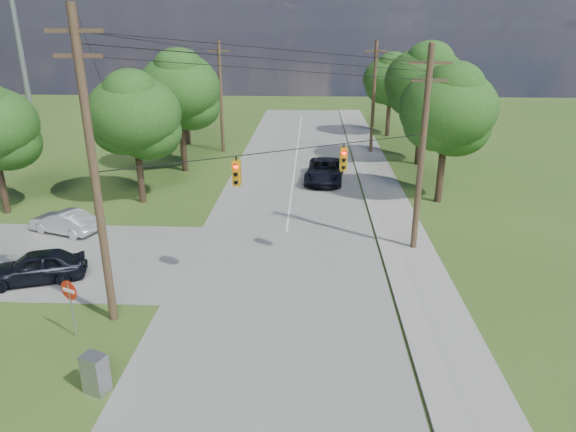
{
  "coord_description": "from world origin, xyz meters",
  "views": [
    {
      "loc": [
        3.37,
        -17.43,
        11.3
      ],
      "look_at": [
        2.32,
        5.0,
        2.89
      ],
      "focal_mm": 32.0,
      "sensor_mm": 36.0,
      "label": 1
    }
  ],
  "objects_px": {
    "do_not_enter_sign": "(70,296)",
    "pole_sw": "(94,172)",
    "car_cross_dark": "(36,266)",
    "pole_north_e": "(374,97)",
    "car_cross_silver": "(64,222)",
    "car_main_north": "(325,171)",
    "control_cabinet": "(95,374)",
    "pole_north_w": "(221,96)",
    "pole_ne": "(422,149)"
  },
  "relations": [
    {
      "from": "pole_ne",
      "to": "control_cabinet",
      "type": "distance_m",
      "value": 17.9
    },
    {
      "from": "pole_ne",
      "to": "car_cross_dark",
      "type": "relative_size",
      "value": 2.39
    },
    {
      "from": "pole_ne",
      "to": "pole_north_e",
      "type": "relative_size",
      "value": 1.05
    },
    {
      "from": "pole_ne",
      "to": "car_cross_silver",
      "type": "distance_m",
      "value": 20.25
    },
    {
      "from": "car_main_north",
      "to": "car_cross_silver",
      "type": "bearing_deg",
      "value": -138.33
    },
    {
      "from": "car_cross_dark",
      "to": "car_main_north",
      "type": "xyz_separation_m",
      "value": [
        13.71,
        17.05,
        0.07
      ]
    },
    {
      "from": "pole_north_e",
      "to": "car_main_north",
      "type": "relative_size",
      "value": 1.69
    },
    {
      "from": "pole_ne",
      "to": "car_cross_dark",
      "type": "bearing_deg",
      "value": -165.86
    },
    {
      "from": "do_not_enter_sign",
      "to": "control_cabinet",
      "type": "bearing_deg",
      "value": -32.36
    },
    {
      "from": "car_main_north",
      "to": "pole_north_e",
      "type": "bearing_deg",
      "value": 70.0
    },
    {
      "from": "do_not_enter_sign",
      "to": "car_cross_silver",
      "type": "bearing_deg",
      "value": 140.3
    },
    {
      "from": "pole_north_w",
      "to": "control_cabinet",
      "type": "xyz_separation_m",
      "value": [
        1.5,
        -34.0,
        -4.44
      ]
    },
    {
      "from": "pole_north_w",
      "to": "control_cabinet",
      "type": "relative_size",
      "value": 7.22
    },
    {
      "from": "pole_ne",
      "to": "do_not_enter_sign",
      "type": "bearing_deg",
      "value": -148.42
    },
    {
      "from": "pole_sw",
      "to": "control_cabinet",
      "type": "height_order",
      "value": "pole_sw"
    },
    {
      "from": "pole_sw",
      "to": "car_cross_dark",
      "type": "height_order",
      "value": "pole_sw"
    },
    {
      "from": "pole_sw",
      "to": "car_cross_dark",
      "type": "xyz_separation_m",
      "value": [
        -4.71,
        3.01,
        -5.45
      ]
    },
    {
      "from": "pole_north_e",
      "to": "pole_north_w",
      "type": "bearing_deg",
      "value": 180.0
    },
    {
      "from": "pole_north_e",
      "to": "pole_ne",
      "type": "bearing_deg",
      "value": -90.0
    },
    {
      "from": "car_cross_dark",
      "to": "car_cross_silver",
      "type": "height_order",
      "value": "car_cross_dark"
    },
    {
      "from": "pole_north_w",
      "to": "car_cross_dark",
      "type": "relative_size",
      "value": 2.28
    },
    {
      "from": "pole_sw",
      "to": "car_main_north",
      "type": "relative_size",
      "value": 2.03
    },
    {
      "from": "pole_sw",
      "to": "car_main_north",
      "type": "height_order",
      "value": "pole_sw"
    },
    {
      "from": "pole_north_e",
      "to": "do_not_enter_sign",
      "type": "bearing_deg",
      "value": -115.12
    },
    {
      "from": "car_cross_silver",
      "to": "do_not_enter_sign",
      "type": "height_order",
      "value": "do_not_enter_sign"
    },
    {
      "from": "car_cross_dark",
      "to": "control_cabinet",
      "type": "distance_m",
      "value": 9.42
    },
    {
      "from": "pole_north_e",
      "to": "pole_north_w",
      "type": "xyz_separation_m",
      "value": [
        -13.9,
        0.0,
        0.0
      ]
    },
    {
      "from": "car_main_north",
      "to": "control_cabinet",
      "type": "distance_m",
      "value": 25.71
    },
    {
      "from": "pole_north_e",
      "to": "car_main_north",
      "type": "xyz_separation_m",
      "value": [
        -4.5,
        -9.54,
        -4.28
      ]
    },
    {
      "from": "car_main_north",
      "to": "control_cabinet",
      "type": "xyz_separation_m",
      "value": [
        -7.9,
        -24.46,
        -0.16
      ]
    },
    {
      "from": "control_cabinet",
      "to": "do_not_enter_sign",
      "type": "distance_m",
      "value": 3.88
    },
    {
      "from": "car_cross_silver",
      "to": "car_main_north",
      "type": "xyz_separation_m",
      "value": [
        15.14,
        11.16,
        0.15
      ]
    },
    {
      "from": "pole_north_e",
      "to": "car_cross_silver",
      "type": "bearing_deg",
      "value": -133.48
    },
    {
      "from": "car_cross_silver",
      "to": "pole_north_e",
      "type": "bearing_deg",
      "value": 155.68
    },
    {
      "from": "pole_north_w",
      "to": "control_cabinet",
      "type": "distance_m",
      "value": 34.32
    },
    {
      "from": "pole_ne",
      "to": "do_not_enter_sign",
      "type": "xyz_separation_m",
      "value": [
        -14.49,
        -8.91,
        -3.72
      ]
    },
    {
      "from": "do_not_enter_sign",
      "to": "car_main_north",
      "type": "bearing_deg",
      "value": 88.51
    },
    {
      "from": "do_not_enter_sign",
      "to": "pole_sw",
      "type": "bearing_deg",
      "value": 76.42
    },
    {
      "from": "car_cross_silver",
      "to": "do_not_enter_sign",
      "type": "distance_m",
      "value": 11.48
    },
    {
      "from": "do_not_enter_sign",
      "to": "pole_north_w",
      "type": "bearing_deg",
      "value": 112.48
    },
    {
      "from": "car_main_north",
      "to": "pole_ne",
      "type": "bearing_deg",
      "value": -64.9
    },
    {
      "from": "pole_north_e",
      "to": "car_main_north",
      "type": "distance_m",
      "value": 11.38
    },
    {
      "from": "pole_ne",
      "to": "car_cross_silver",
      "type": "relative_size",
      "value": 2.59
    },
    {
      "from": "do_not_enter_sign",
      "to": "pole_north_e",
      "type": "bearing_deg",
      "value": 88.45
    },
    {
      "from": "car_cross_silver",
      "to": "do_not_enter_sign",
      "type": "xyz_separation_m",
      "value": [
        5.14,
        -10.21,
        1.04
      ]
    },
    {
      "from": "pole_north_w",
      "to": "car_main_north",
      "type": "bearing_deg",
      "value": -45.41
    },
    {
      "from": "car_cross_dark",
      "to": "control_cabinet",
      "type": "xyz_separation_m",
      "value": [
        5.81,
        -7.41,
        -0.09
      ]
    },
    {
      "from": "car_cross_dark",
      "to": "do_not_enter_sign",
      "type": "height_order",
      "value": "do_not_enter_sign"
    },
    {
      "from": "pole_sw",
      "to": "car_cross_dark",
      "type": "bearing_deg",
      "value": 147.36
    },
    {
      "from": "pole_ne",
      "to": "pole_north_e",
      "type": "bearing_deg",
      "value": 90.0
    }
  ]
}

